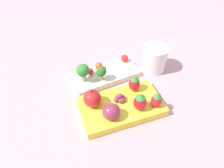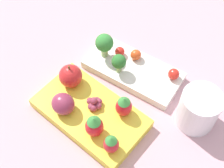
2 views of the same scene
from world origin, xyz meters
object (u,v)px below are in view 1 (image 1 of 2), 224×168
object	(u,v)px
strawberry_2	(140,102)
grape_cluster	(120,98)
cherry_tomato_0	(98,66)
drinking_cup	(155,59)
cherry_tomato_1	(125,58)
bento_box_fruit	(120,107)
strawberry_0	(134,83)
bento_box_savoury	(105,75)
strawberry_1	(156,100)
apple	(92,98)
broccoli_floret_1	(83,71)
plum	(111,112)
cherry_tomato_2	(90,71)
broccoli_floret_0	(101,72)

from	to	relation	value
strawberry_2	grape_cluster	size ratio (longest dim) A/B	1.53
cherry_tomato_0	drinking_cup	bearing A→B (deg)	-16.43
cherry_tomato_1	drinking_cup	distance (m)	0.10
bento_box_fruit	strawberry_0	world-z (taller)	strawberry_0
cherry_tomato_1	drinking_cup	size ratio (longest dim) A/B	0.29
drinking_cup	bento_box_savoury	bearing A→B (deg)	170.30
strawberry_0	strawberry_1	distance (m)	0.08
apple	strawberry_1	distance (m)	0.16
bento_box_savoury	strawberry_1	xyz separation A→B (m)	(0.07, -0.18, 0.04)
strawberry_0	bento_box_savoury	bearing A→B (deg)	113.28
strawberry_2	grape_cluster	world-z (taller)	strawberry_2
broccoli_floret_1	plum	world-z (taller)	broccoli_floret_1
bento_box_savoury	plum	bearing A→B (deg)	-107.45
cherry_tomato_2	plum	world-z (taller)	plum
cherry_tomato_1	strawberry_2	xyz separation A→B (m)	(-0.06, -0.20, 0.02)
cherry_tomato_1	strawberry_1	xyz separation A→B (m)	(-0.01, -0.21, 0.01)
broccoli_floret_0	bento_box_fruit	bearing A→B (deg)	-86.25
broccoli_floret_1	cherry_tomato_0	distance (m)	0.07
bento_box_savoury	cherry_tomato_2	world-z (taller)	cherry_tomato_2
strawberry_0	grape_cluster	world-z (taller)	strawberry_0
strawberry_2	drinking_cup	size ratio (longest dim) A/B	0.63
broccoli_floret_1	strawberry_1	distance (m)	0.22
bento_box_savoury	drinking_cup	distance (m)	0.17
cherry_tomato_0	strawberry_0	xyz separation A→B (m)	(0.06, -0.13, 0.02)
strawberry_0	drinking_cup	distance (m)	0.14
broccoli_floret_1	grape_cluster	size ratio (longest dim) A/B	1.75
broccoli_floret_0	grape_cluster	distance (m)	0.10
broccoli_floret_0	cherry_tomato_0	world-z (taller)	broccoli_floret_0
broccoli_floret_1	cherry_tomato_1	bearing A→B (deg)	12.12
cherry_tomato_0	drinking_cup	world-z (taller)	drinking_cup
drinking_cup	plum	bearing A→B (deg)	-147.18
strawberry_1	plum	bearing A→B (deg)	173.56
broccoli_floret_0	broccoli_floret_1	bearing A→B (deg)	159.91
broccoli_floret_1	bento_box_savoury	bearing A→B (deg)	5.38
strawberry_0	plum	bearing A→B (deg)	-148.03
broccoli_floret_1	cherry_tomato_2	bearing A→B (deg)	36.24
bento_box_savoury	strawberry_0	distance (m)	0.12
cherry_tomato_1	cherry_tomato_2	size ratio (longest dim) A/B	1.12
cherry_tomato_2	cherry_tomato_0	bearing A→B (deg)	21.35
strawberry_2	bento_box_savoury	bearing A→B (deg)	98.46
broccoli_floret_0	cherry_tomato_0	xyz separation A→B (m)	(0.01, 0.05, -0.02)
drinking_cup	cherry_tomato_2	bearing A→B (deg)	168.88
apple	strawberry_1	xyz separation A→B (m)	(0.15, -0.07, -0.00)
cherry_tomato_0	strawberry_0	world-z (taller)	strawberry_0
cherry_tomato_0	grape_cluster	world-z (taller)	grape_cluster
plum	cherry_tomato_0	bearing A→B (deg)	78.86
grape_cluster	drinking_cup	xyz separation A→B (m)	(0.17, 0.10, 0.01)
broccoli_floret_0	broccoli_floret_1	xyz separation A→B (m)	(-0.05, 0.02, 0.01)
cherry_tomato_0	plum	size ratio (longest dim) A/B	0.51
broccoli_floret_0	grape_cluster	xyz separation A→B (m)	(0.01, -0.10, -0.02)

